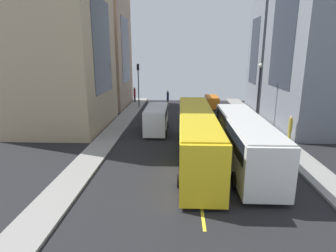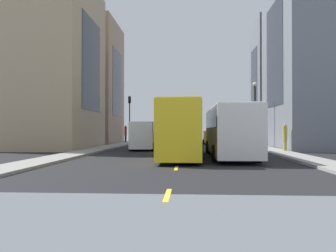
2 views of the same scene
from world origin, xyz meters
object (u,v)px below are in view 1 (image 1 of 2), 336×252
object	(u,v)px
city_bus_white	(245,138)
pedestrian_crossing_near	(290,128)
pedestrian_walking_far	(168,98)
traffic_light_near_corner	(138,77)
pedestrian_waiting_curb	(135,94)
car_black_0	(199,112)
streetcar_yellow	(196,132)
car_orange_1	(212,101)
delivery_van_white	(156,117)

from	to	relation	value
city_bus_white	pedestrian_crossing_near	size ratio (longest dim) A/B	5.20
pedestrian_walking_far	pedestrian_crossing_near	size ratio (longest dim) A/B	1.05
pedestrian_walking_far	traffic_light_near_corner	distance (m)	5.31
city_bus_white	pedestrian_waiting_curb	distance (m)	27.63
pedestrian_crossing_near	car_black_0	bearing A→B (deg)	-171.34
streetcar_yellow	car_black_0	xyz separation A→B (m)	(-0.97, -12.58, -1.12)
car_black_0	traffic_light_near_corner	bearing A→B (deg)	-43.30
city_bus_white	car_orange_1	size ratio (longest dim) A/B	2.88
pedestrian_walking_far	city_bus_white	bearing A→B (deg)	-135.80
delivery_van_white	car_black_0	size ratio (longest dim) A/B	1.38
car_orange_1	pedestrian_crossing_near	world-z (taller)	pedestrian_crossing_near
streetcar_yellow	delivery_van_white	xyz separation A→B (m)	(3.56, -7.29, -0.61)
pedestrian_walking_far	traffic_light_near_corner	world-z (taller)	traffic_light_near_corner
pedestrian_crossing_near	delivery_van_white	bearing A→B (deg)	-137.36
pedestrian_waiting_curb	traffic_light_near_corner	xyz separation A→B (m)	(-1.22, 3.76, 2.97)
city_bus_white	pedestrian_walking_far	bearing A→B (deg)	-74.17
pedestrian_crossing_near	pedestrian_walking_far	bearing A→B (deg)	-179.64
pedestrian_crossing_near	traffic_light_near_corner	world-z (taller)	traffic_light_near_corner
pedestrian_walking_far	traffic_light_near_corner	bearing A→B (deg)	133.18
delivery_van_white	car_orange_1	distance (m)	14.74
pedestrian_crossing_near	city_bus_white	bearing A→B (deg)	-77.91
car_black_0	pedestrian_walking_far	xyz separation A→B (m)	(4.02, -8.82, 0.27)
delivery_van_white	pedestrian_walking_far	distance (m)	14.12
car_black_0	pedestrian_walking_far	size ratio (longest dim) A/B	1.72
streetcar_yellow	traffic_light_near_corner	distance (m)	21.66
pedestrian_waiting_curb	pedestrian_walking_far	bearing A→B (deg)	177.66
pedestrian_crossing_near	traffic_light_near_corner	xyz separation A→B (m)	(15.67, -15.94, 3.02)
traffic_light_near_corner	pedestrian_crossing_near	bearing A→B (deg)	134.52
pedestrian_waiting_curb	pedestrian_walking_far	world-z (taller)	pedestrian_waiting_curb
streetcar_yellow	traffic_light_near_corner	xyz separation A→B (m)	(7.22, -20.30, 2.24)
streetcar_yellow	pedestrian_waiting_curb	size ratio (longest dim) A/B	6.23
delivery_van_white	pedestrian_crossing_near	bearing A→B (deg)	166.28
delivery_van_white	traffic_light_near_corner	distance (m)	13.81
car_orange_1	pedestrian_crossing_near	distance (m)	16.75
car_orange_1	traffic_light_near_corner	world-z (taller)	traffic_light_near_corner
pedestrian_waiting_curb	pedestrian_crossing_near	bearing A→B (deg)	154.54
pedestrian_walking_far	streetcar_yellow	bearing A→B (deg)	-143.54
city_bus_white	pedestrian_crossing_near	world-z (taller)	city_bus_white
pedestrian_waiting_curb	delivery_van_white	bearing A→B (deg)	130.12
city_bus_white	pedestrian_crossing_near	bearing A→B (deg)	-134.26
car_black_0	pedestrian_waiting_curb	bearing A→B (deg)	-50.67
pedestrian_waiting_curb	pedestrian_walking_far	size ratio (longest dim) A/B	0.99
delivery_van_white	traffic_light_near_corner	bearing A→B (deg)	-74.32
car_orange_1	traffic_light_near_corner	bearing A→B (deg)	0.02
delivery_van_white	traffic_light_near_corner	size ratio (longest dim) A/B	0.92
car_black_0	pedestrian_walking_far	distance (m)	9.69
streetcar_yellow	delivery_van_white	world-z (taller)	streetcar_yellow
city_bus_white	traffic_light_near_corner	xyz separation A→B (m)	(10.51, -21.24, 2.36)
car_black_0	pedestrian_crossing_near	distance (m)	11.13
delivery_van_white	pedestrian_waiting_curb	bearing A→B (deg)	-73.81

